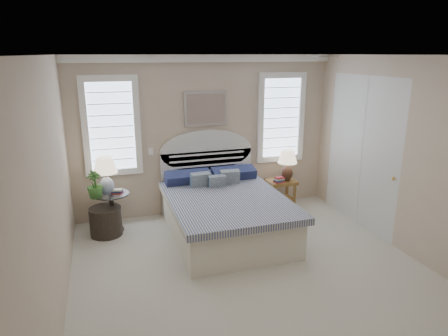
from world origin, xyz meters
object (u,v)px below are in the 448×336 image
floor_pot (106,221)px  lamp_left (106,171)px  lamp_right (287,162)px  side_table_left (112,208)px  bed (224,210)px  nightstand_right (281,188)px

floor_pot → lamp_left: lamp_left is taller
floor_pot → lamp_right: size_ratio=0.87×
side_table_left → lamp_right: lamp_right is taller
floor_pot → lamp_left: 0.78m
side_table_left → floor_pot: side_table_left is taller
lamp_left → bed: bearing=-18.8°
bed → lamp_right: size_ratio=4.06×
bed → nightstand_right: bed is taller
side_table_left → floor_pot: size_ratio=1.29×
bed → floor_pot: bed is taller
bed → floor_pot: 1.83m
nightstand_right → lamp_right: size_ratio=0.95×
lamp_left → lamp_right: lamp_left is taller
bed → lamp_left: bearing=161.2°
nightstand_right → lamp_right: lamp_right is taller
floor_pot → lamp_right: bearing=3.3°
bed → side_table_left: (-1.65, 0.59, 0.00)m
side_table_left → lamp_right: bearing=1.2°
lamp_left → lamp_right: bearing=1.5°
side_table_left → lamp_left: 0.61m
bed → floor_pot: size_ratio=4.67×
side_table_left → nightstand_right: bearing=1.9°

